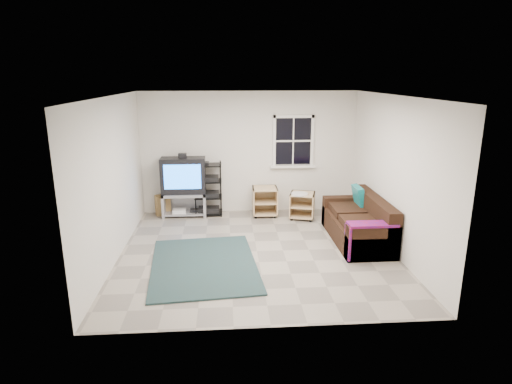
{
  "coord_description": "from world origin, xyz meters",
  "views": [
    {
      "loc": [
        -0.51,
        -6.77,
        2.91
      ],
      "look_at": [
        0.01,
        0.4,
        0.94
      ],
      "focal_mm": 30.0,
      "sensor_mm": 36.0,
      "label": 1
    }
  ],
  "objects": [
    {
      "name": "side_table_right",
      "position": [
        1.08,
        1.71,
        0.32
      ],
      "size": [
        0.61,
        0.61,
        0.57
      ],
      "rotation": [
        0.0,
        0.0,
        -0.28
      ],
      "color": "tan",
      "rests_on": "ground"
    },
    {
      "name": "side_table_left",
      "position": [
        0.32,
        1.98,
        0.33
      ],
      "size": [
        0.52,
        0.52,
        0.61
      ],
      "rotation": [
        0.0,
        0.0,
        -0.01
      ],
      "color": "tan",
      "rests_on": "ground"
    },
    {
      "name": "av_rack",
      "position": [
        -0.89,
        2.07,
        0.5
      ],
      "size": [
        0.57,
        0.42,
        1.15
      ],
      "color": "black",
      "rests_on": "ground"
    },
    {
      "name": "paper_bag",
      "position": [
        -1.87,
        2.15,
        0.22
      ],
      "size": [
        0.35,
        0.29,
        0.43
      ],
      "primitive_type": "cube",
      "rotation": [
        0.0,
        0.0,
        0.35
      ],
      "color": "#9A7645",
      "rests_on": "ground"
    },
    {
      "name": "sofa",
      "position": [
        1.88,
        0.37,
        0.31
      ],
      "size": [
        0.86,
        1.93,
        0.88
      ],
      "color": "black",
      "rests_on": "ground"
    },
    {
      "name": "tv_unit",
      "position": [
        -1.4,
        2.05,
        0.74
      ],
      "size": [
        0.92,
        0.46,
        1.35
      ],
      "color": "#9999A1",
      "rests_on": "ground"
    },
    {
      "name": "shag_rug",
      "position": [
        -0.88,
        -0.5,
        0.01
      ],
      "size": [
        1.82,
        2.38,
        0.03
      ],
      "primitive_type": "cube",
      "rotation": [
        0.0,
        0.0,
        0.09
      ],
      "color": "black",
      "rests_on": "ground"
    },
    {
      "name": "room",
      "position": [
        0.95,
        2.27,
        1.48
      ],
      "size": [
        4.6,
        4.62,
        4.6
      ],
      "color": "gray",
      "rests_on": "ground"
    }
  ]
}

